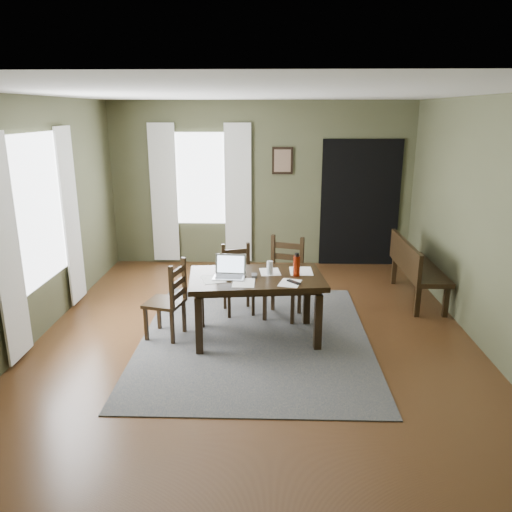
{
  "coord_description": "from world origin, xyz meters",
  "views": [
    {
      "loc": [
        0.17,
        -5.29,
        2.53
      ],
      "look_at": [
        0.0,
        0.3,
        0.9
      ],
      "focal_mm": 35.0,
      "sensor_mm": 36.0,
      "label": 1
    }
  ],
  "objects_px": {
    "dining_table": "(256,284)",
    "laptop": "(230,271)",
    "chair_back_left": "(238,280)",
    "chair_back_right": "(284,279)",
    "bench": "(414,265)",
    "water_bottle": "(297,265)",
    "chair_end": "(168,301)"
  },
  "relations": [
    {
      "from": "dining_table",
      "to": "laptop",
      "type": "bearing_deg",
      "value": 178.06
    },
    {
      "from": "chair_back_left",
      "to": "chair_back_right",
      "type": "relative_size",
      "value": 0.87
    },
    {
      "from": "laptop",
      "to": "bench",
      "type": "bearing_deg",
      "value": 33.23
    },
    {
      "from": "water_bottle",
      "to": "bench",
      "type": "bearing_deg",
      "value": 37.66
    },
    {
      "from": "dining_table",
      "to": "chair_back_right",
      "type": "relative_size",
      "value": 1.56
    },
    {
      "from": "chair_back_right",
      "to": "laptop",
      "type": "height_order",
      "value": "chair_back_right"
    },
    {
      "from": "bench",
      "to": "water_bottle",
      "type": "relative_size",
      "value": 5.6
    },
    {
      "from": "chair_end",
      "to": "water_bottle",
      "type": "xyz_separation_m",
      "value": [
        1.45,
        0.04,
        0.42
      ]
    },
    {
      "from": "water_bottle",
      "to": "chair_back_right",
      "type": "bearing_deg",
      "value": 100.67
    },
    {
      "from": "bench",
      "to": "water_bottle",
      "type": "bearing_deg",
      "value": 127.66
    },
    {
      "from": "chair_back_right",
      "to": "dining_table",
      "type": "bearing_deg",
      "value": -99.68
    },
    {
      "from": "bench",
      "to": "water_bottle",
      "type": "height_order",
      "value": "water_bottle"
    },
    {
      "from": "chair_back_right",
      "to": "bench",
      "type": "distance_m",
      "value": 1.92
    },
    {
      "from": "chair_end",
      "to": "chair_back_left",
      "type": "bearing_deg",
      "value": 151.25
    },
    {
      "from": "chair_end",
      "to": "chair_back_left",
      "type": "distance_m",
      "value": 1.09
    },
    {
      "from": "bench",
      "to": "chair_end",
      "type": "bearing_deg",
      "value": 113.1
    },
    {
      "from": "chair_end",
      "to": "bench",
      "type": "relative_size",
      "value": 0.62
    },
    {
      "from": "chair_back_left",
      "to": "chair_back_right",
      "type": "height_order",
      "value": "chair_back_right"
    },
    {
      "from": "chair_end",
      "to": "bench",
      "type": "xyz_separation_m",
      "value": [
        3.13,
        1.34,
        0.05
      ]
    },
    {
      "from": "chair_end",
      "to": "bench",
      "type": "bearing_deg",
      "value": 127.02
    },
    {
      "from": "laptop",
      "to": "chair_end",
      "type": "bearing_deg",
      "value": -176.55
    },
    {
      "from": "dining_table",
      "to": "water_bottle",
      "type": "height_order",
      "value": "water_bottle"
    },
    {
      "from": "dining_table",
      "to": "water_bottle",
      "type": "distance_m",
      "value": 0.5
    },
    {
      "from": "dining_table",
      "to": "chair_back_right",
      "type": "height_order",
      "value": "chair_back_right"
    },
    {
      "from": "chair_end",
      "to": "water_bottle",
      "type": "bearing_deg",
      "value": 105.4
    },
    {
      "from": "chair_back_left",
      "to": "bench",
      "type": "relative_size",
      "value": 0.59
    },
    {
      "from": "dining_table",
      "to": "laptop",
      "type": "height_order",
      "value": "laptop"
    },
    {
      "from": "chair_back_right",
      "to": "bench",
      "type": "bearing_deg",
      "value": 36.79
    },
    {
      "from": "chair_end",
      "to": "chair_back_right",
      "type": "distance_m",
      "value": 1.49
    },
    {
      "from": "chair_end",
      "to": "water_bottle",
      "type": "distance_m",
      "value": 1.51
    },
    {
      "from": "chair_end",
      "to": "laptop",
      "type": "distance_m",
      "value": 0.8
    },
    {
      "from": "chair_back_left",
      "to": "laptop",
      "type": "xyz_separation_m",
      "value": [
        -0.03,
        -0.81,
        0.38
      ]
    }
  ]
}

